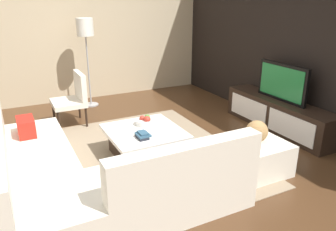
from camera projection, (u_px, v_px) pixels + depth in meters
The scene contains 14 objects.
ground_plane at pixel (141, 160), 4.38m from camera, with size 14.00×14.00×0.00m, color #4C301C.
feature_wall_back at pixel (302, 41), 5.05m from camera, with size 6.40×0.12×2.80m, color black.
side_wall_left at pixel (87, 30), 6.67m from camera, with size 0.12×5.20×2.80m, color #C6B28E.
area_rug at pixel (138, 157), 4.46m from camera, with size 3.04×2.63×0.01m, color gray.
media_console at pixel (278, 115), 5.32m from camera, with size 2.04×0.46×0.50m.
television at pixel (282, 82), 5.13m from camera, with size 0.97×0.06×0.58m.
sectional_couch at pixel (82, 176), 3.46m from camera, with size 2.54×2.39×0.83m.
coffee_table at pixel (145, 142), 4.44m from camera, with size 0.98×0.95×0.38m.
accent_chair_near at pixel (74, 96), 5.49m from camera, with size 0.58×0.52×0.87m.
floor_lamp at pixel (85, 33), 6.10m from camera, with size 0.31×0.31×1.67m.
ottoman at pixel (254, 156), 4.06m from camera, with size 0.70×0.70×0.40m, color silver.
fruit_bowl at pixel (146, 121), 4.55m from camera, with size 0.28×0.28×0.14m.
decorative_ball at pixel (257, 131), 3.95m from camera, with size 0.27×0.27×0.27m, color #AD8451.
book_stack at pixel (142, 135), 4.13m from camera, with size 0.20×0.15×0.08m.
Camera 1 is at (3.65, -1.45, 2.06)m, focal length 35.33 mm.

